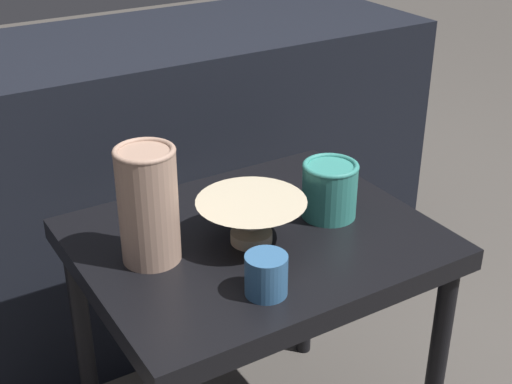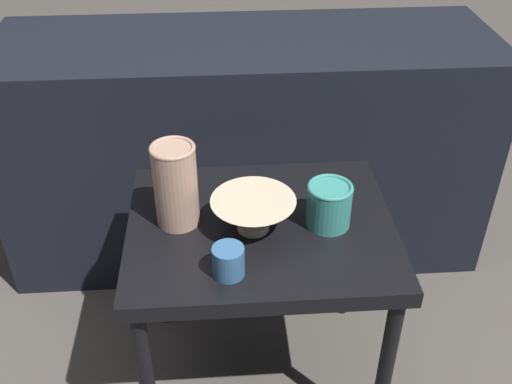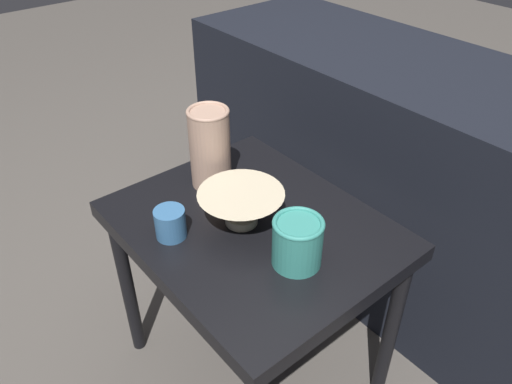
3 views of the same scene
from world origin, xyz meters
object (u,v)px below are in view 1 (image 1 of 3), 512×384
(vase_colorful_right, at_px, (330,189))
(bowl, at_px, (251,217))
(vase_textured_left, at_px, (148,204))
(cup, at_px, (266,275))

(vase_colorful_right, bearing_deg, bowl, -177.81)
(bowl, bearing_deg, vase_colorful_right, 2.19)
(vase_textured_left, height_order, vase_colorful_right, vase_textured_left)
(cup, bearing_deg, vase_textured_left, 120.48)
(vase_colorful_right, height_order, cup, vase_colorful_right)
(cup, bearing_deg, bowl, 67.26)
(bowl, relative_size, cup, 2.83)
(vase_textured_left, distance_m, vase_colorful_right, 0.35)
(bowl, relative_size, vase_textured_left, 0.95)
(bowl, height_order, vase_textured_left, vase_textured_left)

